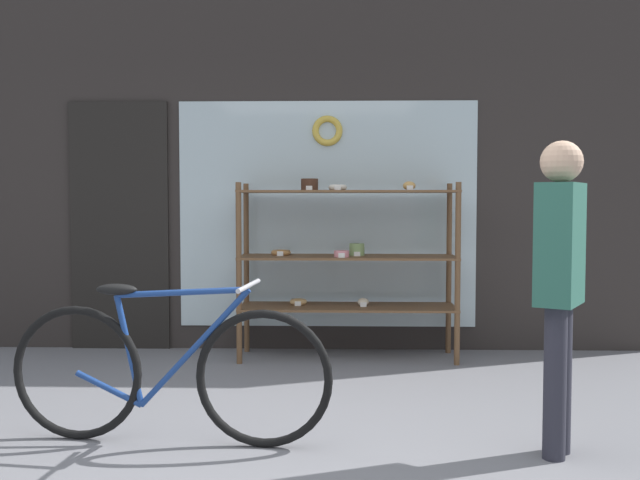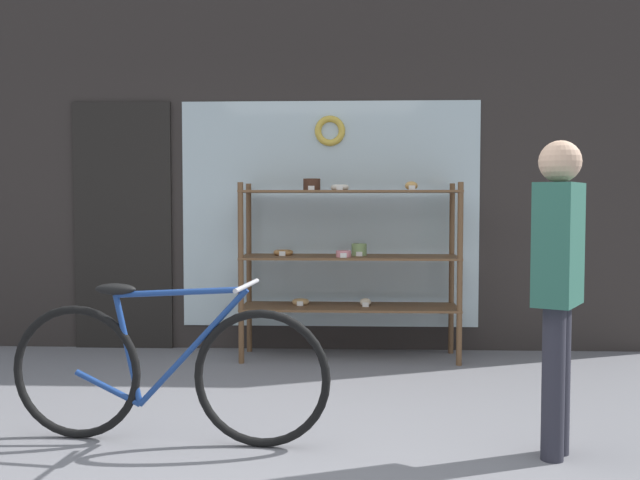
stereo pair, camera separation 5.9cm
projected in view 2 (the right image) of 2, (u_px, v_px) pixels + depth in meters
name	position (u px, v px, depth m)	size (l,w,h in m)	color
storefront_facade	(302.00, 165.00, 6.04)	(6.01, 0.13, 3.21)	#2D2826
display_case	(347.00, 253.00, 5.69)	(1.73, 0.49, 1.44)	brown
bicycle	(166.00, 371.00, 3.71)	(1.71, 0.46, 0.84)	black
pedestrian	(558.00, 274.00, 3.47)	(0.32, 0.37, 1.55)	#282833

